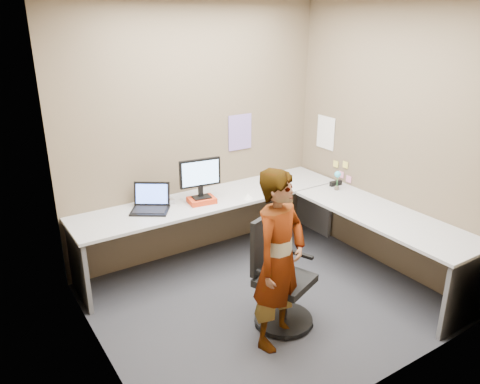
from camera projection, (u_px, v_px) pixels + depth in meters
ground at (265, 301)px, 4.42m from camera, size 3.00×3.00×0.00m
wall_back at (196, 134)px, 4.96m from camera, size 3.00×0.00×3.00m
wall_right at (388, 141)px, 4.71m from camera, size 0.00×2.70×2.70m
wall_left at (90, 201)px, 3.18m from camera, size 0.00×2.70×2.70m
desk at (279, 220)px, 4.74m from camera, size 2.98×2.58×0.73m
paper_ream at (202, 200)px, 4.79m from camera, size 0.29×0.23×0.05m
monitor at (200, 175)px, 4.71m from camera, size 0.43×0.15×0.41m
laptop at (151, 203)px, 4.61m from camera, size 0.46×0.45×0.26m
trackball_mouse at (168, 201)px, 4.76m from camera, size 0.12×0.08×0.07m
origami at (248, 196)px, 4.90m from camera, size 0.10×0.10×0.06m
stapler at (336, 183)px, 5.27m from camera, size 0.15×0.05×0.05m
flower at (337, 177)px, 5.10m from camera, size 0.07×0.07×0.22m
calendar_purple at (240, 132)px, 5.25m from camera, size 0.30×0.01×0.40m
calendar_white at (326, 133)px, 5.44m from camera, size 0.01×0.28×0.38m
sticky_note_a at (345, 165)px, 5.28m from camera, size 0.01×0.07×0.07m
sticky_note_b at (341, 175)px, 5.36m from camera, size 0.01×0.07×0.07m
sticky_note_c at (349, 179)px, 5.27m from camera, size 0.01×0.07×0.07m
sticky_note_d at (336, 164)px, 5.40m from camera, size 0.01×0.07×0.07m
office_chair at (279, 282)px, 4.00m from camera, size 0.56×0.55×0.96m
person at (279, 260)px, 3.64m from camera, size 0.63×0.52×1.49m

